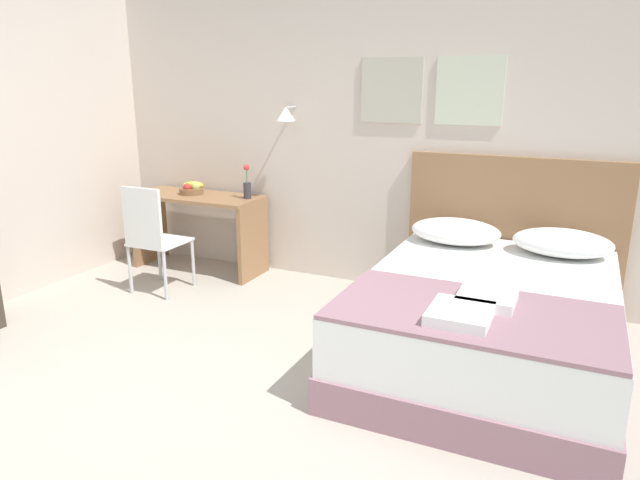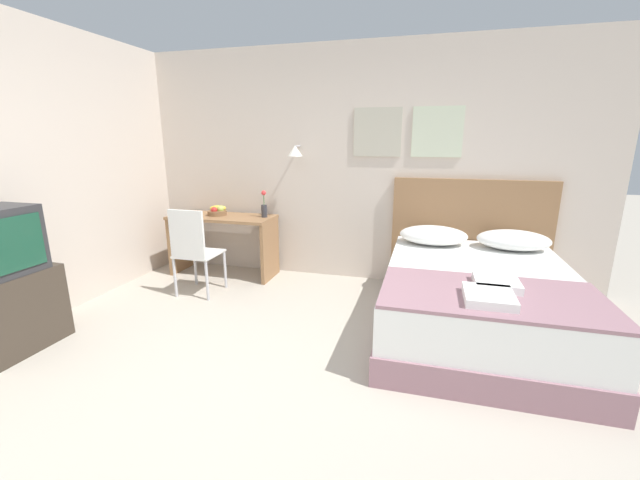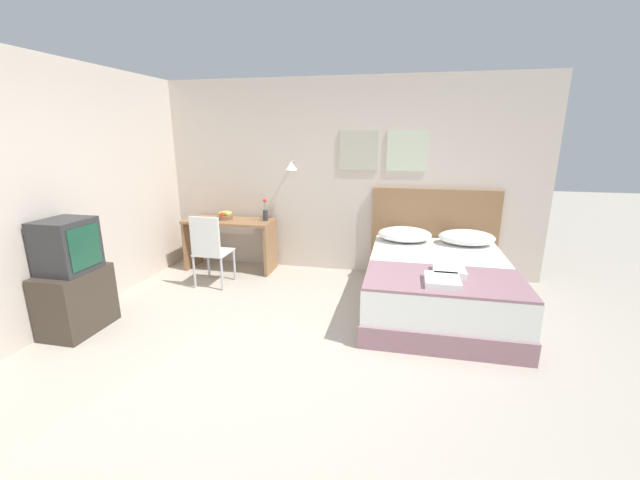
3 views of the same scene
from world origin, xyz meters
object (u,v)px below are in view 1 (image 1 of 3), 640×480
Objects in this scene: desk at (198,217)px; desk_chair at (151,233)px; throw_blanket at (472,312)px; folded_towel_near_foot at (487,298)px; headboard at (512,234)px; pillow_left at (455,231)px; pillow_right at (562,243)px; bed at (486,322)px; flower_vase at (247,186)px; folded_towel_mid_bed at (460,314)px; fruit_bowl at (192,189)px.

desk is 1.33× the size of desk_chair.
folded_towel_near_foot reaches higher than throw_blanket.
desk is (-2.83, -0.28, -0.09)m from headboard.
headboard is at bearing 39.36° from pillow_left.
folded_towel_near_foot is at bearing -105.09° from pillow_right.
pillow_right is 0.46× the size of throw_blanket.
pillow_left is 2.50m from desk_chair.
headboard is 1.11× the size of throw_blanket.
pillow_left is at bearing -0.82° from desk.
throw_blanket is 4.66× the size of folded_towel_near_foot.
folded_towel_near_foot is at bearing -88.03° from headboard.
desk is (-3.21, 0.04, -0.14)m from pillow_right.
pillow_right is (0.38, -0.31, 0.05)m from headboard.
bed is 0.93m from pillow_right.
flower_vase is at bearing 57.92° from desk_chair.
desk_chair reaches higher than pillow_left.
throw_blanket is at bearing 76.26° from folded_towel_mid_bed.
flower_vase is at bearing 177.27° from pillow_left.
desk is at bearing 153.72° from throw_blanket.
desk is (-2.45, 0.04, -0.14)m from pillow_left.
pillow_left and pillow_right have the same top height.
pillow_right is at bearing -0.63° from desk.
pillow_left is 2.53m from fruit_bowl.
desk_chair reaches higher than bed.
folded_towel_near_foot is at bearing 73.14° from folded_towel_mid_bed.
pillow_right is 2.98× the size of fruit_bowl.
folded_towel_mid_bed is at bearing -35.19° from flower_vase.
flower_vase is (0.48, 0.77, 0.31)m from desk_chair.
fruit_bowl is 0.73× the size of flower_vase.
desk is 0.71m from desk_chair.
fruit_bowl is 0.60m from flower_vase.
folded_towel_mid_bed is (0.35, -1.51, -0.04)m from pillow_left.
pillow_right is 3.29m from fruit_bowl.
headboard is 7.23× the size of fruit_bowl.
pillow_left is 1.00× the size of pillow_right.
folded_towel_mid_bed is at bearing -91.12° from headboard.
pillow_right is 2.13× the size of folded_towel_near_foot.
pillow_right is 2.16× the size of flower_vase.
folded_towel_mid_bed is at bearing -16.84° from desk_chair.
desk_chair is (-2.79, 0.69, -0.04)m from throw_blanket.
pillow_left is 2.16× the size of flower_vase.
bed is 0.57m from folded_towel_near_foot.
fruit_bowl reaches higher than pillow_left.
desk is 5.48× the size of fruit_bowl.
folded_towel_mid_bed is (-0.04, -0.15, 0.04)m from throw_blanket.
pillow_left is at bearing 102.89° from folded_towel_mid_bed.
pillow_left is 0.46× the size of throw_blanket.
bed is at bearing -20.25° from flower_vase.
throw_blanket is 2.87m from desk_chair.
desk reaches higher than throw_blanket.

